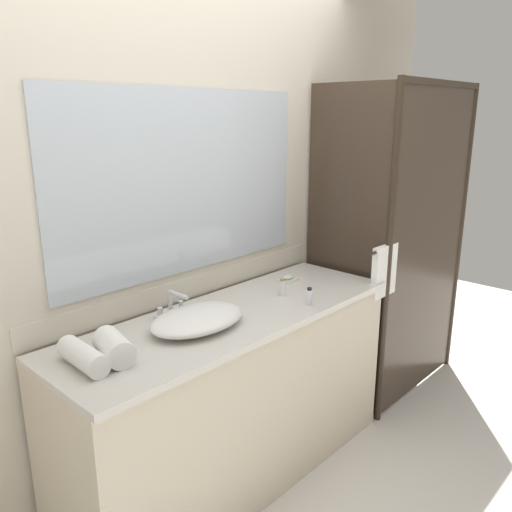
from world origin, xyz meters
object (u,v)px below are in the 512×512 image
Objects in this scene: rolled_towel_near_edge at (83,356)px; rolled_towel_middle at (114,347)px; amenity_bottle_conditioner at (282,287)px; soap_dish at (288,279)px; amenity_bottle_shampoo at (309,297)px; sink_basin at (198,319)px; faucet at (172,308)px.

rolled_towel_middle reaches higher than rolled_towel_near_edge.
rolled_towel_middle is at bearing -179.71° from amenity_bottle_conditioner.
rolled_towel_middle is (-1.20, -0.13, 0.04)m from soap_dish.
amenity_bottle_shampoo is 0.98× the size of amenity_bottle_conditioner.
amenity_bottle_shampoo is 0.19m from amenity_bottle_conditioner.
rolled_towel_near_edge reaches higher than soap_dish.
amenity_bottle_shampoo reaches higher than sink_basin.
rolled_towel_near_edge is (-1.10, 0.03, 0.00)m from amenity_bottle_conditioner.
amenity_bottle_shampoo is (0.55, -0.37, -0.00)m from faucet.
soap_dish is 0.38m from amenity_bottle_shampoo.
rolled_towel_near_edge is at bearing 177.48° from sink_basin.
soap_dish is (0.77, 0.12, -0.03)m from sink_basin.
amenity_bottle_conditioner reaches higher than amenity_bottle_shampoo.
sink_basin is at bearing -90.00° from faucet.
amenity_bottle_conditioner is at bearing -147.76° from soap_dish.
faucet reaches higher than rolled_towel_near_edge.
amenity_bottle_shampoo is 0.35× the size of rolled_towel_near_edge.
sink_basin is 2.36× the size of rolled_towel_middle.
faucet reaches higher than amenity_bottle_conditioner.
faucet is 0.77m from soap_dish.
faucet is at bearing 161.95° from amenity_bottle_conditioner.
sink_basin is at bearing 161.12° from amenity_bottle_shampoo.
soap_dish is 1.20m from rolled_towel_middle.
faucet is 0.67m from amenity_bottle_shampoo.
rolled_towel_near_edge is (-0.53, 0.02, 0.01)m from sink_basin.
rolled_towel_near_edge is at bearing 163.72° from rolled_towel_middle.
amenity_bottle_shampoo is 0.46× the size of rolled_towel_middle.
sink_basin is 1.83× the size of rolled_towel_near_edge.
faucet is 1.70× the size of soap_dish.
sink_basin is 0.57m from amenity_bottle_conditioner.
amenity_bottle_conditioner is at bearing -18.05° from faucet.
amenity_bottle_conditioner is (0.02, 0.19, 0.00)m from amenity_bottle_shampoo.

